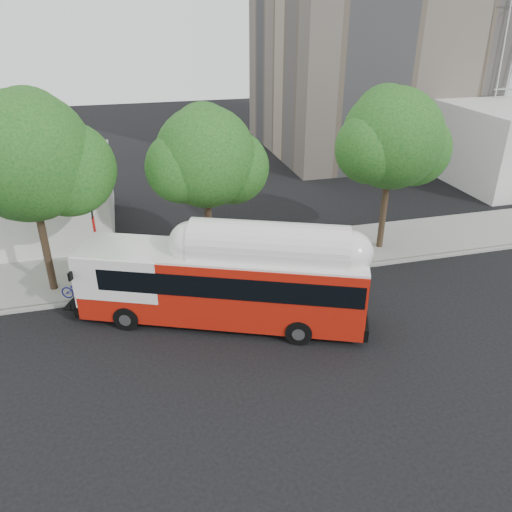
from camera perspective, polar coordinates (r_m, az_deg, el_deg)
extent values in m
plane|color=black|center=(22.46, 0.04, -7.89)|extent=(120.00, 120.00, 0.00)
cube|color=gray|center=(27.89, -3.38, -0.42)|extent=(60.00, 5.00, 0.15)
cube|color=gray|center=(25.64, -2.19, -2.97)|extent=(60.00, 0.30, 0.15)
cube|color=maroon|center=(25.26, -8.86, -3.79)|extent=(10.00, 0.32, 0.16)
cylinder|color=#2D2116|center=(25.68, -23.15, 2.20)|extent=(0.36, 0.36, 6.08)
sphere|color=#144918|center=(24.50, -24.74, 10.31)|extent=(5.80, 5.80, 5.80)
sphere|color=#144918|center=(24.66, -20.69, 9.27)|extent=(4.35, 4.35, 4.35)
cylinder|color=#2D2116|center=(26.18, -5.45, 4.01)|extent=(0.36, 0.36, 5.44)
sphere|color=#144918|center=(25.08, -5.79, 11.20)|extent=(5.00, 5.00, 5.00)
sphere|color=#144918|center=(25.69, -2.73, 10.10)|extent=(3.75, 3.75, 3.75)
cylinder|color=#2D2116|center=(29.11, 14.48, 5.97)|extent=(0.36, 0.36, 5.76)
sphere|color=#144918|center=(28.10, 15.32, 12.85)|extent=(5.40, 5.40, 5.40)
sphere|color=#144918|center=(29.18, 17.56, 11.58)|extent=(4.05, 4.05, 4.05)
cube|color=#B3190C|center=(21.85, -3.96, -3.30)|extent=(12.41, 7.26, 2.98)
cube|color=black|center=(21.46, -2.66, -1.97)|extent=(11.30, 6.84, 0.98)
cube|color=white|center=(21.13, -4.09, 0.30)|extent=(12.38, 7.19, 0.10)
cube|color=white|center=(20.71, 1.47, 0.61)|extent=(6.87, 4.46, 0.57)
cube|color=black|center=(24.69, -19.40, -4.71)|extent=(1.48, 2.03, 0.06)
imported|color=navy|center=(24.45, -19.58, -3.72)|extent=(1.25, 1.87, 0.93)
cylinder|color=red|center=(25.05, -17.53, 0.00)|extent=(0.12, 0.12, 4.05)
cube|color=black|center=(24.22, -18.21, 4.51)|extent=(0.05, 0.41, 0.25)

